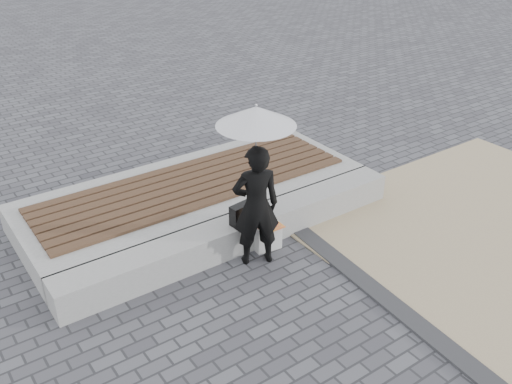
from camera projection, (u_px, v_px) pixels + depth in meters
ground at (317, 309)px, 6.49m from camera, size 80.00×80.00×0.00m
edging_band at (395, 307)px, 6.50m from camera, size 0.61×5.20×0.04m
seating_ledge at (239, 232)px, 7.54m from camera, size 5.00×0.45×0.40m
timber_platform at (194, 197)px, 8.40m from camera, size 5.00×2.00×0.40m
timber_decking at (193, 183)px, 8.30m from camera, size 4.60×1.40×0.04m
woman at (256, 206)px, 6.95m from camera, size 0.69×0.57×1.61m
parasol at (256, 116)px, 6.39m from camera, size 0.93×0.93×1.19m
handbag at (244, 213)px, 7.33m from camera, size 0.40×0.19×0.27m
canvas_tote at (268, 237)px, 7.47m from camera, size 0.36×0.18×0.37m
magazine at (270, 227)px, 7.34m from camera, size 0.32×0.24×0.01m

